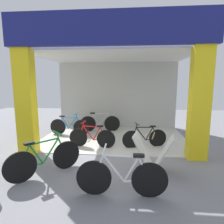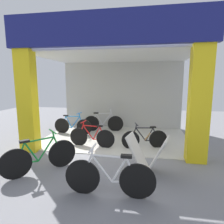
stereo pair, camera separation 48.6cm
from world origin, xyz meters
TOP-DOWN VIEW (x-y plane):
  - ground_plane at (0.00, 0.00)m, footprint 18.76×18.76m
  - shop_facade at (0.00, 1.72)m, footprint 5.58×3.86m
  - bicycle_inside_0 at (-0.63, 0.65)m, footprint 1.54×0.42m
  - bicycle_inside_1 at (1.08, 0.79)m, footprint 1.45×0.47m
  - bicycle_inside_2 at (-0.68, 2.65)m, footprint 1.70×0.47m
  - bicycle_inside_3 at (-1.82, 2.00)m, footprint 1.63×0.45m
  - bicycle_parked_0 at (0.43, -1.92)m, footprint 1.72×0.47m
  - bicycle_parked_1 at (-1.36, -1.27)m, footprint 1.27×1.28m
  - sandwich_board_sign at (1.13, -0.88)m, footprint 1.02×0.76m

SIDE VIEW (x-z plane):
  - ground_plane at x=0.00m, z-range 0.00..0.00m
  - bicycle_inside_1 at x=1.08m, z-range -0.08..0.74m
  - bicycle_inside_0 at x=-0.63m, z-range -0.09..0.77m
  - bicycle_inside_3 at x=-1.82m, z-range -0.09..0.81m
  - bicycle_inside_2 at x=-0.68m, z-range -0.09..0.85m
  - bicycle_parked_0 at x=0.43m, z-range -0.10..0.85m
  - bicycle_parked_1 at x=-1.36m, z-range -0.10..0.87m
  - sandwich_board_sign at x=1.13m, z-range 0.00..0.91m
  - shop_facade at x=0.00m, z-range 0.11..4.04m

